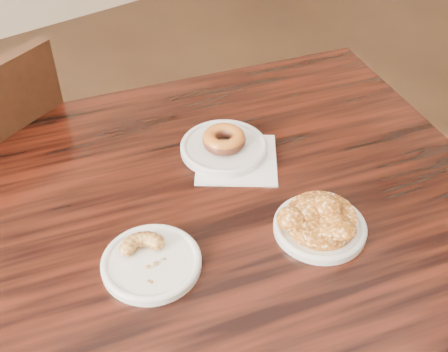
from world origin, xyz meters
TOP-DOWN VIEW (x-y plane):
  - cafe_table at (-0.30, 0.08)m, footprint 1.16×1.16m
  - napkin at (-0.21, 0.22)m, footprint 0.21×0.21m
  - plate_donut at (-0.22, 0.25)m, footprint 0.17×0.17m
  - plate_cruller at (-0.48, 0.09)m, footprint 0.16×0.16m
  - plate_fritter at (-0.21, -0.01)m, footprint 0.15×0.15m
  - glazed_donut at (-0.22, 0.25)m, footprint 0.08×0.08m
  - apple_fritter at (-0.21, -0.01)m, footprint 0.16×0.16m
  - cruller_fragment at (-0.48, 0.09)m, footprint 0.09×0.09m

SIDE VIEW (x-z plane):
  - cafe_table at x=-0.30m, z-range 0.00..0.75m
  - napkin at x=-0.21m, z-range 0.75..0.75m
  - plate_cruller at x=-0.48m, z-range 0.75..0.76m
  - plate_fritter at x=-0.21m, z-range 0.75..0.76m
  - plate_donut at x=-0.22m, z-range 0.75..0.77m
  - cruller_fragment at x=-0.48m, z-range 0.76..0.79m
  - glazed_donut at x=-0.22m, z-range 0.77..0.80m
  - apple_fritter at x=-0.21m, z-range 0.76..0.80m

